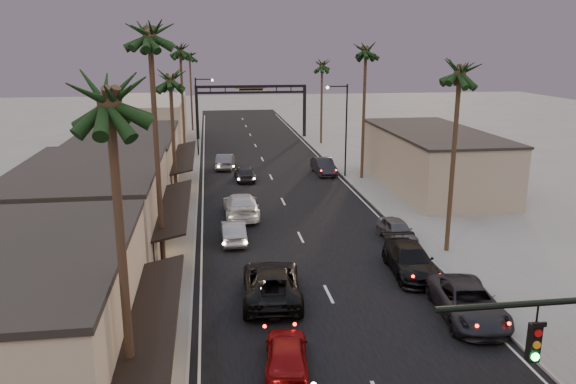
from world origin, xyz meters
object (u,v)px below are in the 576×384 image
object	(u,v)px
palm_rc	(322,62)
palm_far	(189,53)
palm_la	(108,87)
oncoming_silver	(233,231)
curbside_black	(410,260)
palm_lc	(170,74)
oncoming_pickup	(272,283)
palm_rb	(366,47)
oncoming_red	(287,353)
palm_ld	(180,46)
curbside_near	(468,302)
streetlight_right	(344,123)
palm_ra	(460,65)
palm_lb	(149,28)
arch	(251,98)
streetlight_left	(199,110)

from	to	relation	value
palm_rc	palm_far	bearing A→B (deg)	140.36
palm_la	oncoming_silver	xyz separation A→B (m)	(4.08, 18.82, -10.74)
palm_la	curbside_black	bearing A→B (deg)	41.20
palm_lc	oncoming_pickup	world-z (taller)	palm_lc
palm_rb	oncoming_silver	size ratio (longest dim) A/B	3.32
curbside_black	palm_lc	bearing A→B (deg)	136.03
palm_rb	oncoming_red	world-z (taller)	palm_rb
palm_ld	curbside_near	size ratio (longest dim) A/B	2.45
streetlight_right	palm_ra	world-z (taller)	palm_ra
palm_lb	curbside_black	world-z (taller)	palm_lb
oncoming_red	curbside_black	xyz separation A→B (m)	(8.26, 8.64, 0.10)
arch	oncoming_silver	xyz separation A→B (m)	(-4.52, -42.18, -4.83)
arch	curbside_near	xyz separation A→B (m)	(5.96, -54.49, -4.73)
streetlight_left	palm_la	world-z (taller)	palm_la
palm_far	curbside_near	size ratio (longest dim) A/B	2.28
palm_ld	palm_rc	world-z (taller)	palm_ld
palm_rb	streetlight_right	bearing A→B (deg)	149.24
palm_far	curbside_black	distance (m)	59.50
palm_ld	curbside_near	bearing A→B (deg)	-69.77
arch	palm_rb	distance (m)	28.24
palm_ld	palm_la	bearing A→B (deg)	-90.00
oncoming_pickup	palm_ra	bearing A→B (deg)	-152.01
oncoming_red	palm_ld	bearing A→B (deg)	-75.07
oncoming_red	palm_lc	bearing A→B (deg)	-69.35
arch	palm_ra	world-z (taller)	palm_ra
palm_ld	curbside_near	world-z (taller)	palm_ld
palm_lc	oncoming_pickup	distance (m)	20.38
palm_lc	curbside_black	world-z (taller)	palm_lc
oncoming_pickup	oncoming_silver	xyz separation A→B (m)	(-1.52, 8.90, -0.16)
streetlight_right	palm_far	xyz separation A→B (m)	(-15.22, 33.00, 6.11)
oncoming_pickup	curbside_near	distance (m)	9.58
arch	palm_lb	world-z (taller)	palm_lb
palm_ld	oncoming_silver	xyz separation A→B (m)	(4.08, -27.18, -11.71)
palm_lb	oncoming_silver	bearing A→B (deg)	54.99
arch	palm_far	bearing A→B (deg)	136.05
palm_la	palm_lc	size ratio (longest dim) A/B	1.08
palm_rc	curbside_black	bearing A→B (deg)	-94.63
palm_la	palm_lc	world-z (taller)	palm_la
palm_rc	curbside_near	size ratio (longest dim) A/B	2.11
palm_la	oncoming_silver	size ratio (longest dim) A/B	3.09
palm_lc	curbside_black	bearing A→B (deg)	-47.53
palm_la	palm_rb	distance (m)	39.01
oncoming_red	arch	bearing A→B (deg)	-85.48
palm_far	oncoming_red	world-z (taller)	palm_far
palm_la	curbside_black	world-z (taller)	palm_la
streetlight_left	palm_la	size ratio (longest dim) A/B	0.68
palm_far	oncoming_pickup	xyz separation A→B (m)	(5.30, -59.09, -10.58)
palm_ra	palm_ld	bearing A→B (deg)	119.02
streetlight_right	oncoming_red	xyz separation A→B (m)	(-10.06, -32.63, -4.61)
streetlight_left	curbside_black	world-z (taller)	streetlight_left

